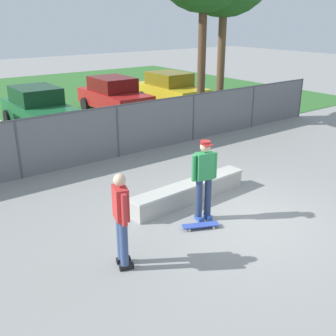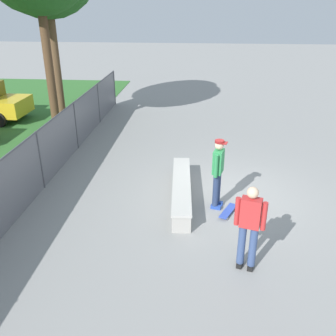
% 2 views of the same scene
% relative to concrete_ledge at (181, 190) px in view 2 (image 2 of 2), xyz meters
% --- Properties ---
extents(ground_plane, '(80.00, 80.00, 0.00)m').
position_rel_concrete_ledge_xyz_m(ground_plane, '(0.28, -1.39, -0.24)').
color(ground_plane, gray).
extents(concrete_ledge, '(3.41, 0.66, 0.48)m').
position_rel_concrete_ledge_xyz_m(concrete_ledge, '(0.00, 0.00, 0.00)').
color(concrete_ledge, '#A8A59E').
rests_on(concrete_ledge, ground).
extents(skateboarder, '(0.58, 0.36, 1.84)m').
position_rel_concrete_ledge_xyz_m(skateboarder, '(-0.37, -0.92, 0.79)').
color(skateboarder, '#2647A5').
rests_on(skateboarder, ground).
extents(skateboard, '(0.81, 0.51, 0.09)m').
position_rel_concrete_ledge_xyz_m(skateboard, '(-0.70, -1.22, -0.17)').
color(skateboard, '#334CB2').
rests_on(skateboard, ground).
extents(chainlink_fence, '(18.95, 0.07, 1.70)m').
position_rel_concrete_ledge_xyz_m(chainlink_fence, '(0.28, 3.97, 0.69)').
color(chainlink_fence, '#4C4C51').
rests_on(chainlink_fence, ground).
extents(bystander, '(0.36, 0.58, 1.82)m').
position_rel_concrete_ledge_xyz_m(bystander, '(-2.75, -1.43, 0.77)').
color(bystander, black).
rests_on(bystander, ground).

